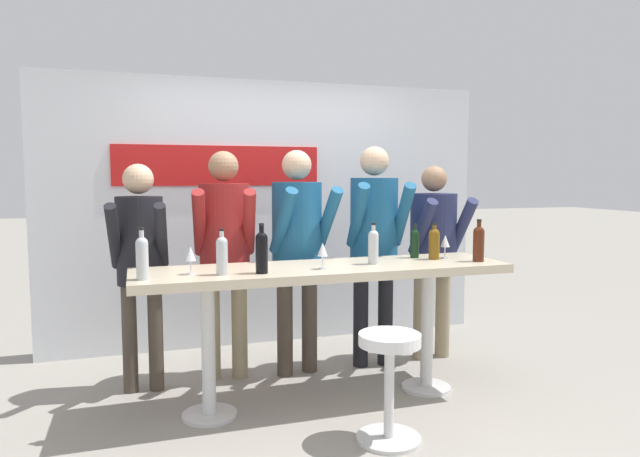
{
  "coord_description": "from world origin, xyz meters",
  "views": [
    {
      "loc": [
        -1.22,
        -3.67,
        1.58
      ],
      "look_at": [
        0.0,
        0.1,
        1.21
      ],
      "focal_mm": 32.0,
      "sensor_mm": 36.0,
      "label": 1
    }
  ],
  "objects": [
    {
      "name": "person_center_left",
      "position": [
        -0.02,
        0.62,
        1.1
      ],
      "size": [
        0.52,
        0.62,
        1.78
      ],
      "rotation": [
        0.0,
        0.0,
        0.15
      ],
      "color": "#473D33",
      "rests_on": "ground_plane"
    },
    {
      "name": "person_far_left",
      "position": [
        -1.2,
        0.6,
        1.04
      ],
      "size": [
        0.43,
        0.54,
        1.67
      ],
      "rotation": [
        0.0,
        0.0,
        -0.09
      ],
      "color": "#473D33",
      "rests_on": "ground_plane"
    },
    {
      "name": "back_wall",
      "position": [
        -0.01,
        1.59,
        1.24
      ],
      "size": [
        4.17,
        0.12,
        2.46
      ],
      "color": "silver",
      "rests_on": "ground_plane"
    },
    {
      "name": "wine_glass_0",
      "position": [
        -0.9,
        -0.06,
        1.09
      ],
      "size": [
        0.07,
        0.07,
        0.18
      ],
      "color": "silver",
      "rests_on": "tasting_table"
    },
    {
      "name": "wine_bottle_1",
      "position": [
        -0.47,
        -0.16,
        1.11
      ],
      "size": [
        0.08,
        0.08,
        0.32
      ],
      "color": "black",
      "rests_on": "tasting_table"
    },
    {
      "name": "wine_bottle_6",
      "position": [
        0.87,
        0.05,
        1.09
      ],
      "size": [
        0.08,
        0.08,
        0.27
      ],
      "color": "brown",
      "rests_on": "tasting_table"
    },
    {
      "name": "wine_bottle_2",
      "position": [
        0.77,
        0.17,
        1.08
      ],
      "size": [
        0.06,
        0.06,
        0.26
      ],
      "color": "black",
      "rests_on": "tasting_table"
    },
    {
      "name": "ground_plane",
      "position": [
        0.0,
        0.0,
        0.0
      ],
      "size": [
        40.0,
        40.0,
        0.0
      ],
      "primitive_type": "plane",
      "color": "gray"
    },
    {
      "name": "wine_glass_2",
      "position": [
        -0.05,
        -0.12,
        1.09
      ],
      "size": [
        0.07,
        0.07,
        0.18
      ],
      "color": "silver",
      "rests_on": "tasting_table"
    },
    {
      "name": "person_left",
      "position": [
        -0.58,
        0.69,
        1.09
      ],
      "size": [
        0.51,
        0.61,
        1.77
      ],
      "rotation": [
        0.0,
        0.0,
        -0.14
      ],
      "color": "gray",
      "rests_on": "ground_plane"
    },
    {
      "name": "person_center_right",
      "position": [
        1.2,
        0.64,
        1.02
      ],
      "size": [
        0.47,
        0.55,
        1.66
      ],
      "rotation": [
        0.0,
        0.0,
        0.01
      ],
      "color": "gray",
      "rests_on": "ground_plane"
    },
    {
      "name": "tasting_table",
      "position": [
        0.0,
        0.0,
        0.83
      ],
      "size": [
        2.57,
        0.67,
        0.96
      ],
      "color": "beige",
      "rests_on": "ground_plane"
    },
    {
      "name": "wine_bottle_3",
      "position": [
        -1.19,
        -0.16,
        1.11
      ],
      "size": [
        0.07,
        0.07,
        0.31
      ],
      "color": "#B7BCC1",
      "rests_on": "tasting_table"
    },
    {
      "name": "wine_glass_1",
      "position": [
        0.98,
        0.07,
        1.09
      ],
      "size": [
        0.07,
        0.07,
        0.18
      ],
      "color": "silver",
      "rests_on": "tasting_table"
    },
    {
      "name": "wine_bottle_5",
      "position": [
        0.35,
        -0.02,
        1.1
      ],
      "size": [
        0.07,
        0.07,
        0.29
      ],
      "color": "#B7BCC1",
      "rests_on": "tasting_table"
    },
    {
      "name": "wine_bottle_4",
      "position": [
        -0.72,
        -0.13,
        1.1
      ],
      "size": [
        0.07,
        0.07,
        0.29
      ],
      "color": "#B7BCC1",
      "rests_on": "tasting_table"
    },
    {
      "name": "wine_bottle_0",
      "position": [
        1.13,
        -0.14,
        1.11
      ],
      "size": [
        0.08,
        0.08,
        0.31
      ],
      "color": "#4C1E0F",
      "rests_on": "tasting_table"
    },
    {
      "name": "bar_stool",
      "position": [
        0.18,
        -0.68,
        0.43
      ],
      "size": [
        0.39,
        0.39,
        0.65
      ],
      "color": "silver",
      "rests_on": "ground_plane"
    },
    {
      "name": "person_center",
      "position": [
        0.63,
        0.61,
        1.13
      ],
      "size": [
        0.5,
        0.61,
        1.82
      ],
      "rotation": [
        0.0,
        0.0,
        -0.1
      ],
      "color": "black",
      "rests_on": "ground_plane"
    }
  ]
}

